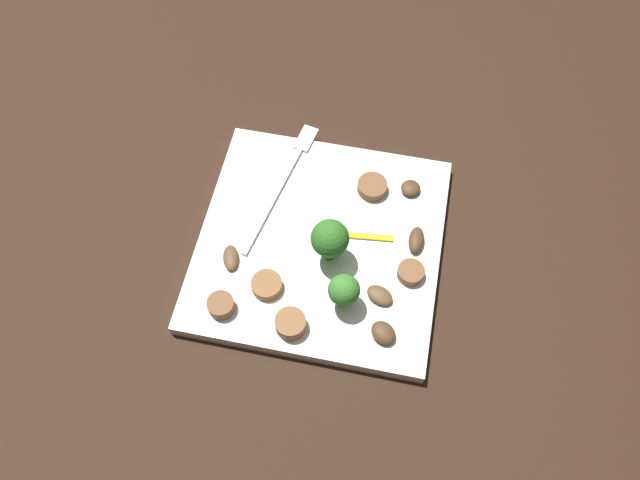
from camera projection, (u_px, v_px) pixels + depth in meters
ground_plane at (320, 247)px, 0.66m from camera, size 1.40×1.40×0.00m
plate at (320, 244)px, 0.65m from camera, size 0.25×0.25×0.02m
fork at (285, 177)px, 0.68m from camera, size 0.18×0.05×0.00m
broccoli_floret_0 at (330, 239)px, 0.61m from camera, size 0.04×0.04×0.06m
broccoli_floret_1 at (344, 291)px, 0.59m from camera, size 0.03×0.03×0.05m
sausage_slice_0 at (372, 187)px, 0.67m from camera, size 0.04×0.04×0.01m
sausage_slice_1 at (267, 285)px, 0.62m from camera, size 0.04×0.04×0.01m
sausage_slice_2 at (290, 324)px, 0.60m from camera, size 0.04×0.04×0.02m
sausage_slice_3 at (221, 305)px, 0.61m from camera, size 0.04×0.04×0.01m
sausage_slice_4 at (411, 272)px, 0.62m from camera, size 0.03×0.03×0.01m
mushroom_0 at (383, 333)px, 0.59m from camera, size 0.03×0.03×0.01m
mushroom_1 at (380, 295)px, 0.61m from camera, size 0.03×0.03×0.01m
mushroom_2 at (411, 188)px, 0.67m from camera, size 0.03×0.03×0.01m
mushroom_3 at (416, 240)px, 0.64m from camera, size 0.03×0.02×0.01m
mushroom_4 at (231, 258)px, 0.63m from camera, size 0.03×0.02×0.01m
pepper_strip_0 at (370, 237)px, 0.65m from camera, size 0.01×0.05×0.00m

